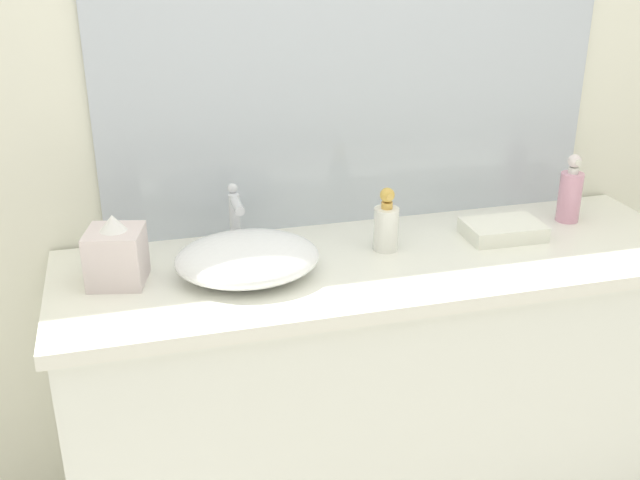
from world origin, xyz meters
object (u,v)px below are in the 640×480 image
(lotion_bottle, at_px, (386,225))
(folded_hand_towel, at_px, (503,230))
(sink_basin, at_px, (247,258))
(soap_dispenser, at_px, (570,193))
(tissue_box, at_px, (116,254))

(lotion_bottle, bearing_deg, folded_hand_towel, -0.75)
(sink_basin, xyz_separation_m, lotion_bottle, (0.40, 0.07, 0.02))
(soap_dispenser, relative_size, lotion_bottle, 1.16)
(soap_dispenser, distance_m, tissue_box, 1.32)
(sink_basin, bearing_deg, tissue_box, 171.16)
(sink_basin, bearing_deg, folded_hand_towel, 4.68)
(tissue_box, bearing_deg, soap_dispenser, 3.33)
(sink_basin, relative_size, tissue_box, 2.04)
(sink_basin, height_order, folded_hand_towel, sink_basin)
(lotion_bottle, bearing_deg, soap_dispenser, 5.69)
(sink_basin, relative_size, soap_dispenser, 1.77)
(soap_dispenser, xyz_separation_m, lotion_bottle, (-0.60, -0.06, -0.01))
(soap_dispenser, relative_size, folded_hand_towel, 0.95)
(soap_dispenser, height_order, lotion_bottle, soap_dispenser)
(lotion_bottle, bearing_deg, tissue_box, -178.68)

